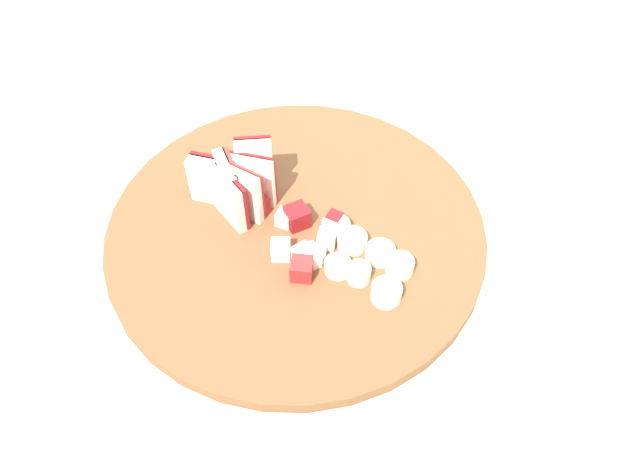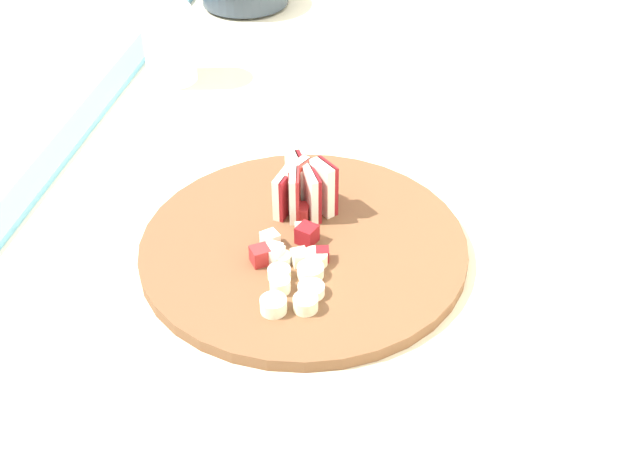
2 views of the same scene
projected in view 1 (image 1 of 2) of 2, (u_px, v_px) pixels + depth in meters
The scene contains 6 objects.
tiled_countertop at pixel (217, 397), 1.03m from camera, with size 1.56×0.65×0.95m.
tile_backsplash at pixel (357, 161), 0.98m from camera, with size 2.40×0.04×1.50m, color silver.
cutting_board at pixel (296, 231), 0.63m from camera, with size 0.38×0.38×0.02m, color brown.
apple_wedge_fan at pixel (236, 182), 0.62m from camera, with size 0.09×0.07×0.07m.
apple_dice_pile at pixel (296, 237), 0.61m from camera, with size 0.11×0.09×0.02m.
banana_slice_rows at pixel (362, 259), 0.59m from camera, with size 0.11×0.07×0.02m.
Camera 1 is at (0.42, -0.23, 1.44)m, focal length 35.28 mm.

